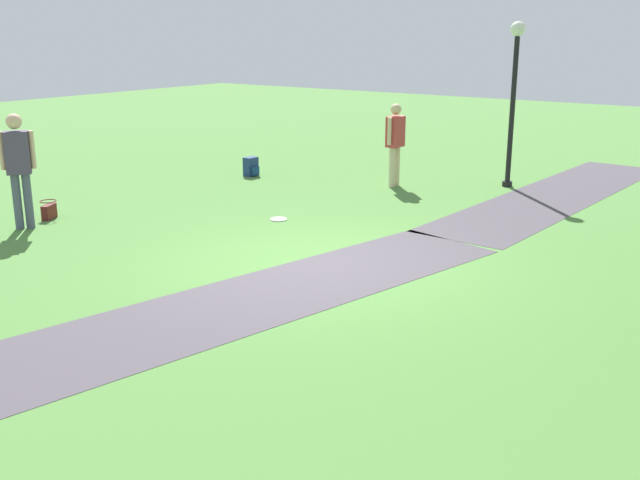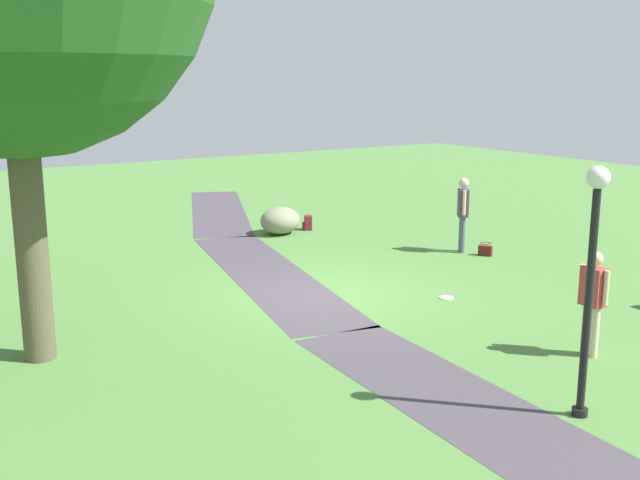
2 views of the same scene
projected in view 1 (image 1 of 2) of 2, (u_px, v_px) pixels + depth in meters
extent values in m
plane|color=#4C7D39|center=(324.00, 263.00, 10.06)|extent=(48.00, 48.00, 0.00)
cube|color=#463E47|center=(557.00, 195.00, 14.12)|extent=(8.08, 2.08, 0.01)
cube|color=#463E47|center=(234.00, 305.00, 8.53)|extent=(8.16, 3.25, 0.01)
cylinder|color=black|center=(507.00, 184.00, 14.89)|extent=(0.20, 0.20, 0.10)
cylinder|color=black|center=(512.00, 113.00, 14.51)|extent=(0.10, 0.10, 2.89)
sphere|color=white|center=(518.00, 29.00, 14.08)|extent=(0.28, 0.28, 0.28)
cylinder|color=#4C5068|center=(28.00, 201.00, 11.70)|extent=(0.13, 0.13, 0.88)
cylinder|color=#4C5068|center=(17.00, 202.00, 11.66)|extent=(0.13, 0.13, 0.88)
cube|color=#4B3D59|center=(17.00, 153.00, 11.47)|extent=(0.43, 0.41, 0.66)
cylinder|color=beige|center=(32.00, 150.00, 11.52)|extent=(0.08, 0.08, 0.58)
cylinder|color=beige|center=(2.00, 151.00, 11.40)|extent=(0.08, 0.08, 0.58)
sphere|color=beige|center=(14.00, 121.00, 11.34)|extent=(0.24, 0.24, 0.24)
cylinder|color=beige|center=(396.00, 166.00, 14.85)|extent=(0.13, 0.13, 0.79)
cylinder|color=beige|center=(392.00, 167.00, 14.73)|extent=(0.13, 0.13, 0.79)
cube|color=#B63B3A|center=(395.00, 132.00, 14.60)|extent=(0.37, 0.25, 0.59)
cylinder|color=beige|center=(401.00, 129.00, 14.76)|extent=(0.08, 0.08, 0.53)
cylinder|color=beige|center=(389.00, 131.00, 14.42)|extent=(0.08, 0.08, 0.53)
sphere|color=beige|center=(396.00, 109.00, 14.48)|extent=(0.21, 0.21, 0.21)
cube|color=#581918|center=(49.00, 212.00, 12.35)|extent=(0.34, 0.25, 0.24)
torus|color=#581918|center=(48.00, 201.00, 12.30)|extent=(0.37, 0.37, 0.02)
cube|color=navy|center=(251.00, 167.00, 15.90)|extent=(0.29, 0.22, 0.40)
cube|color=navy|center=(255.00, 171.00, 15.84)|extent=(0.20, 0.07, 0.18)
cylinder|color=white|center=(279.00, 219.00, 12.31)|extent=(0.28, 0.28, 0.02)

